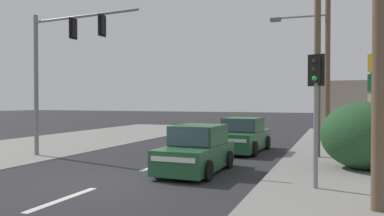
# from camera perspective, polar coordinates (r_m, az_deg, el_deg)

# --- Properties ---
(ground_plane) EXTENTS (140.00, 140.00, 0.00)m
(ground_plane) POSITION_cam_1_polar(r_m,az_deg,el_deg) (11.16, -12.29, -10.99)
(ground_plane) COLOR #28282B
(lane_dash_near) EXTENTS (0.20, 2.40, 0.01)m
(lane_dash_near) POSITION_cam_1_polar(r_m,az_deg,el_deg) (9.60, -19.04, -12.99)
(lane_dash_near) COLOR silver
(lane_dash_near) RESTS_ON ground
(lane_dash_mid) EXTENTS (0.20, 2.40, 0.01)m
(lane_dash_mid) POSITION_cam_1_polar(r_m,az_deg,el_deg) (13.72, -5.31, -8.70)
(lane_dash_mid) COLOR silver
(lane_dash_mid) RESTS_ON ground
(lane_dash_far) EXTENTS (0.20, 2.40, 0.01)m
(lane_dash_far) POSITION_cam_1_polar(r_m,az_deg,el_deg) (18.29, 1.70, -6.26)
(lane_dash_far) COLOR silver
(lane_dash_far) RESTS_ON ground
(kerb_left_verge) EXTENTS (8.00, 40.00, 0.02)m
(kerb_left_verge) POSITION_cam_1_polar(r_m,az_deg,el_deg) (19.70, -26.79, -5.82)
(kerb_left_verge) COLOR gray
(kerb_left_verge) RESTS_ON ground
(utility_pole_midground_right) EXTENTS (1.80, 0.26, 9.11)m
(utility_pole_midground_right) POSITION_cam_1_polar(r_m,az_deg,el_deg) (16.51, 18.59, 9.57)
(utility_pole_midground_right) COLOR brown
(utility_pole_midground_right) RESTS_ON ground
(utility_pole_background_right) EXTENTS (3.78, 0.41, 9.31)m
(utility_pole_background_right) POSITION_cam_1_polar(r_m,az_deg,el_deg) (20.41, 19.57, 8.55)
(utility_pole_background_right) COLOR brown
(utility_pole_background_right) RESTS_ON ground
(traffic_signal_mast) EXTENTS (5.28, 0.58, 6.00)m
(traffic_signal_mast) POSITION_cam_1_polar(r_m,az_deg,el_deg) (16.50, -19.65, 7.32)
(traffic_signal_mast) COLOR slate
(traffic_signal_mast) RESTS_ON ground
(pedestal_signal_right_kerb) EXTENTS (0.43, 0.31, 3.56)m
(pedestal_signal_right_kerb) POSITION_cam_1_polar(r_m,az_deg,el_deg) (10.37, 18.36, 1.51)
(pedestal_signal_right_kerb) COLOR slate
(pedestal_signal_right_kerb) RESTS_ON ground
(roadside_bush) EXTENTS (3.07, 2.63, 2.31)m
(roadside_bush) POSITION_cam_1_polar(r_m,az_deg,el_deg) (13.96, 25.46, -4.14)
(roadside_bush) COLOR #234C28
(roadside_bush) RESTS_ON ground
(sedan_oncoming_near) EXTENTS (2.02, 4.30, 1.56)m
(sedan_oncoming_near) POSITION_cam_1_polar(r_m,az_deg,el_deg) (17.47, 7.80, -4.30)
(sedan_oncoming_near) COLOR #235633
(sedan_oncoming_near) RESTS_ON ground
(hatchback_oncoming_mid) EXTENTS (1.80, 3.65, 1.53)m
(hatchback_oncoming_mid) POSITION_cam_1_polar(r_m,az_deg,el_deg) (12.36, 0.69, -6.50)
(hatchback_oncoming_mid) COLOR #235633
(hatchback_oncoming_mid) RESTS_ON ground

